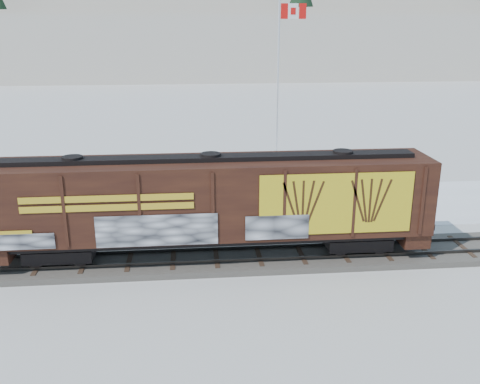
{
  "coord_description": "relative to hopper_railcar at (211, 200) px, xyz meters",
  "views": [
    {
      "loc": [
        -1.04,
        -22.88,
        10.74
      ],
      "look_at": [
        1.4,
        3.0,
        2.43
      ],
      "focal_mm": 40.0,
      "sensor_mm": 36.0,
      "label": 1
    }
  ],
  "objects": [
    {
      "name": "car_silver",
      "position": [
        -1.1,
        7.44,
        -2.24
      ],
      "size": [
        4.84,
        2.96,
        1.54
      ],
      "primitive_type": "imported",
      "rotation": [
        0.0,
        0.0,
        1.3
      ],
      "color": "#A2A3A9",
      "rests_on": "parking_strip"
    },
    {
      "name": "rail_track",
      "position": [
        0.18,
        0.01,
        -2.89
      ],
      "size": [
        50.0,
        3.4,
        0.43
      ],
      "color": "#59544C",
      "rests_on": "ground"
    },
    {
      "name": "hopper_railcar",
      "position": [
        0.0,
        0.0,
        0.0
      ],
      "size": [
        19.84,
        3.06,
        4.68
      ],
      "color": "black",
      "rests_on": "rail_track"
    },
    {
      "name": "parking_strip",
      "position": [
        0.18,
        7.51,
        -3.03
      ],
      "size": [
        40.0,
        8.0,
        0.03
      ],
      "primitive_type": "cube",
      "color": "white",
      "rests_on": "ground"
    },
    {
      "name": "car_white",
      "position": [
        5.89,
        6.86,
        -2.24
      ],
      "size": [
        4.73,
        1.74,
        1.54
      ],
      "primitive_type": "imported",
      "rotation": [
        0.0,
        0.0,
        1.59
      ],
      "color": "white",
      "rests_on": "parking_strip"
    },
    {
      "name": "car_dark",
      "position": [
        9.11,
        7.76,
        -2.34
      ],
      "size": [
        4.66,
        1.93,
        1.35
      ],
      "primitive_type": "imported",
      "rotation": [
        0.0,
        0.0,
        1.58
      ],
      "color": "black",
      "rests_on": "parking_strip"
    },
    {
      "name": "ground",
      "position": [
        0.18,
        0.01,
        -3.04
      ],
      "size": [
        500.0,
        500.0,
        0.0
      ],
      "primitive_type": "plane",
      "color": "white",
      "rests_on": "ground"
    },
    {
      "name": "hillside",
      "position": [
        0.13,
        139.8,
        11.33
      ],
      "size": [
        360.0,
        110.0,
        93.0
      ],
      "color": "white",
      "rests_on": "ground"
    },
    {
      "name": "flagpole",
      "position": [
        5.44,
        14.6,
        1.48
      ],
      "size": [
        2.3,
        0.9,
        12.11
      ],
      "color": "silver",
      "rests_on": "ground"
    }
  ]
}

